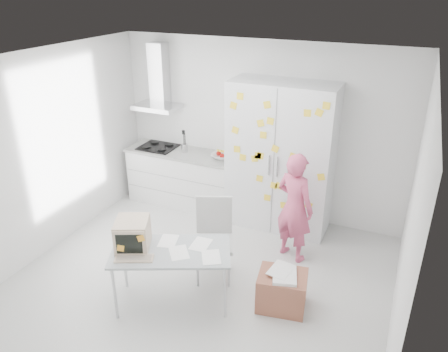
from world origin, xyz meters
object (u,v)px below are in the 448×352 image
at_px(person, 295,207).
at_px(cardboard_box, 282,290).
at_px(chair, 214,234).
at_px(desk, 147,242).

height_order(person, cardboard_box, person).
bearing_deg(chair, cardboard_box, -37.43).
distance_m(chair, cardboard_box, 1.07).
bearing_deg(cardboard_box, chair, 165.39).
xyz_separation_m(chair, cardboard_box, (0.98, -0.25, -0.36)).
height_order(person, desk, person).
relative_size(person, chair, 1.45).
bearing_deg(chair, desk, -144.19).
distance_m(person, cardboard_box, 1.16).
height_order(chair, cardboard_box, chair).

